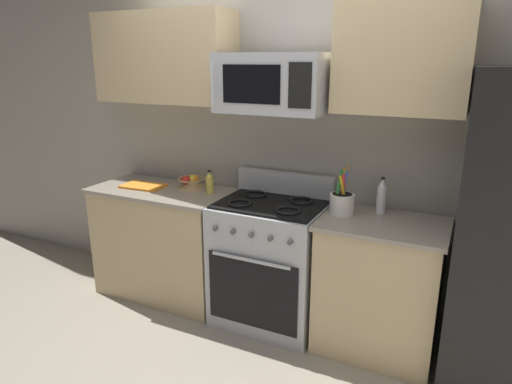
{
  "coord_description": "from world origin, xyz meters",
  "views": [
    {
      "loc": [
        1.24,
        -2.16,
        1.9
      ],
      "look_at": [
        -0.06,
        0.51,
        1.03
      ],
      "focal_mm": 31.88,
      "sensor_mm": 36.0,
      "label": 1
    }
  ],
  "objects_px": {
    "microwave": "(273,83)",
    "bottle_vinegar": "(381,197)",
    "utensil_crock": "(342,202)",
    "range_oven": "(270,262)",
    "cutting_board": "(143,186)",
    "bottle_oil": "(210,183)",
    "fruit_basket": "(192,182)"
  },
  "relations": [
    {
      "from": "microwave",
      "to": "bottle_vinegar",
      "type": "bearing_deg",
      "value": 11.1
    },
    {
      "from": "bottle_vinegar",
      "to": "utensil_crock",
      "type": "bearing_deg",
      "value": -150.82
    },
    {
      "from": "range_oven",
      "to": "cutting_board",
      "type": "height_order",
      "value": "range_oven"
    },
    {
      "from": "microwave",
      "to": "bottle_oil",
      "type": "bearing_deg",
      "value": 175.14
    },
    {
      "from": "microwave",
      "to": "utensil_crock",
      "type": "distance_m",
      "value": 0.91
    },
    {
      "from": "cutting_board",
      "to": "bottle_vinegar",
      "type": "bearing_deg",
      "value": 5.76
    },
    {
      "from": "fruit_basket",
      "to": "bottle_oil",
      "type": "bearing_deg",
      "value": -18.02
    },
    {
      "from": "range_oven",
      "to": "fruit_basket",
      "type": "relative_size",
      "value": 4.87
    },
    {
      "from": "range_oven",
      "to": "microwave",
      "type": "relative_size",
      "value": 1.5
    },
    {
      "from": "fruit_basket",
      "to": "bottle_vinegar",
      "type": "xyz_separation_m",
      "value": [
        1.49,
        0.03,
        0.07
      ]
    },
    {
      "from": "utensil_crock",
      "to": "bottle_vinegar",
      "type": "xyz_separation_m",
      "value": [
        0.23,
        0.13,
        0.03
      ]
    },
    {
      "from": "microwave",
      "to": "fruit_basket",
      "type": "height_order",
      "value": "microwave"
    },
    {
      "from": "range_oven",
      "to": "utensil_crock",
      "type": "relative_size",
      "value": 3.18
    },
    {
      "from": "microwave",
      "to": "bottle_vinegar",
      "type": "height_order",
      "value": "microwave"
    },
    {
      "from": "range_oven",
      "to": "utensil_crock",
      "type": "height_order",
      "value": "utensil_crock"
    },
    {
      "from": "bottle_oil",
      "to": "bottle_vinegar",
      "type": "bearing_deg",
      "value": 4.34
    },
    {
      "from": "utensil_crock",
      "to": "bottle_oil",
      "type": "relative_size",
      "value": 1.91
    },
    {
      "from": "bottle_vinegar",
      "to": "bottle_oil",
      "type": "bearing_deg",
      "value": -175.66
    },
    {
      "from": "fruit_basket",
      "to": "cutting_board",
      "type": "distance_m",
      "value": 0.4
    },
    {
      "from": "utensil_crock",
      "to": "cutting_board",
      "type": "xyz_separation_m",
      "value": [
        -1.62,
        -0.06,
        -0.07
      ]
    },
    {
      "from": "range_oven",
      "to": "bottle_vinegar",
      "type": "relative_size",
      "value": 4.42
    },
    {
      "from": "fruit_basket",
      "to": "microwave",
      "type": "bearing_deg",
      "value": -8.68
    },
    {
      "from": "bottle_vinegar",
      "to": "microwave",
      "type": "bearing_deg",
      "value": -168.9
    },
    {
      "from": "cutting_board",
      "to": "bottle_oil",
      "type": "height_order",
      "value": "bottle_oil"
    },
    {
      "from": "bottle_vinegar",
      "to": "bottle_oil",
      "type": "relative_size",
      "value": 1.37
    },
    {
      "from": "utensil_crock",
      "to": "fruit_basket",
      "type": "bearing_deg",
      "value": 175.37
    },
    {
      "from": "bottle_vinegar",
      "to": "bottle_oil",
      "type": "height_order",
      "value": "bottle_vinegar"
    },
    {
      "from": "cutting_board",
      "to": "bottle_oil",
      "type": "distance_m",
      "value": 0.58
    },
    {
      "from": "bottle_oil",
      "to": "fruit_basket",
      "type": "bearing_deg",
      "value": 161.98
    },
    {
      "from": "utensil_crock",
      "to": "microwave",
      "type": "bearing_deg",
      "value": -178.4
    },
    {
      "from": "utensil_crock",
      "to": "bottle_oil",
      "type": "bearing_deg",
      "value": 178.22
    },
    {
      "from": "range_oven",
      "to": "bottle_vinegar",
      "type": "xyz_separation_m",
      "value": [
        0.73,
        0.17,
        0.55
      ]
    }
  ]
}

